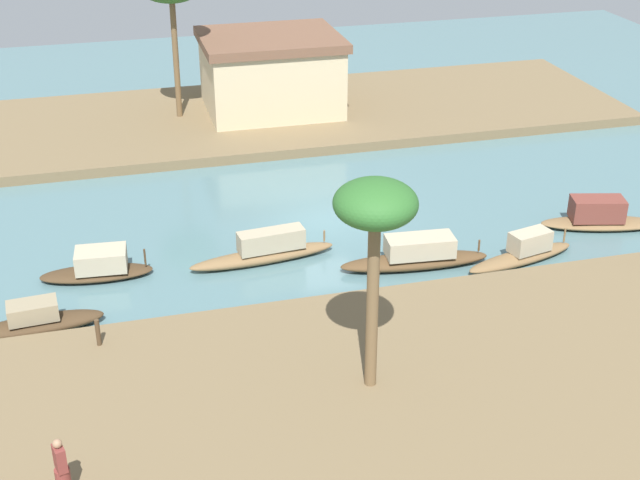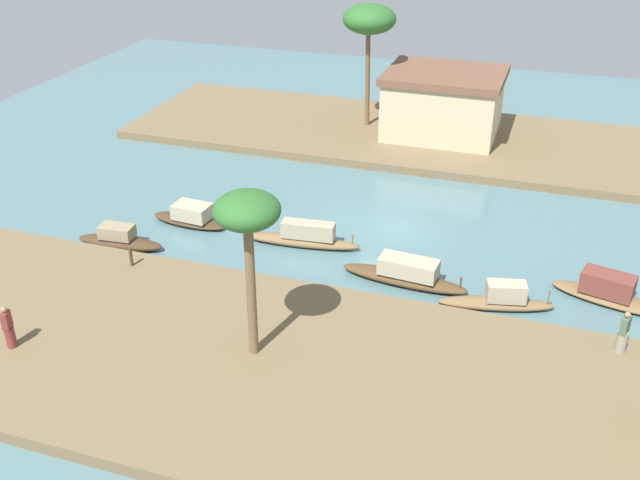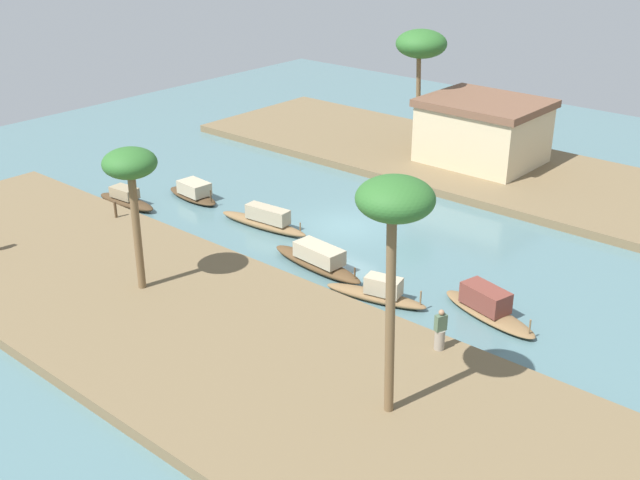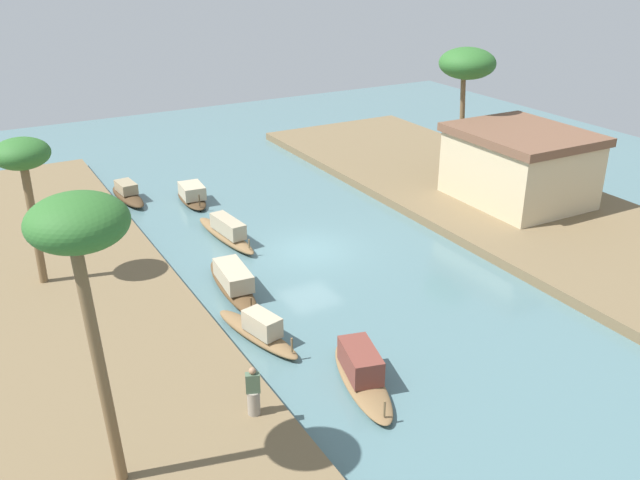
# 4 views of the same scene
# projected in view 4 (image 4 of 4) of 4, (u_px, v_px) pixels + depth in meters

# --- Properties ---
(river_water) EXTENTS (60.76, 60.76, 0.00)m
(river_water) POSITION_uv_depth(u_px,v_px,m) (309.00, 251.00, 31.92)
(river_water) COLOR slate
(river_water) RESTS_ON ground
(riverbank_left) EXTENTS (36.91, 10.96, 0.46)m
(riverbank_left) POSITION_uv_depth(u_px,v_px,m) (39.00, 308.00, 26.49)
(riverbank_left) COLOR brown
(riverbank_left) RESTS_ON ground
(riverbank_right) EXTENTS (36.91, 10.96, 0.46)m
(riverbank_right) POSITION_uv_depth(u_px,v_px,m) (502.00, 202.00, 37.17)
(riverbank_right) COLOR brown
(riverbank_right) RESTS_ON ground
(sampan_downstream_large) EXTENTS (4.56, 1.89, 1.14)m
(sampan_downstream_large) POSITION_uv_depth(u_px,v_px,m) (259.00, 330.00, 24.70)
(sampan_downstream_large) COLOR brown
(sampan_downstream_large) RESTS_ON river_water
(sampan_with_tall_canopy) EXTENTS (4.82, 2.34, 1.22)m
(sampan_with_tall_canopy) POSITION_uv_depth(u_px,v_px,m) (361.00, 372.00, 22.24)
(sampan_with_tall_canopy) COLOR brown
(sampan_with_tall_canopy) RESTS_ON river_water
(sampan_foreground) EXTENTS (4.09, 1.37, 1.06)m
(sampan_foreground) POSITION_uv_depth(u_px,v_px,m) (127.00, 194.00, 37.82)
(sampan_foreground) COLOR #47331E
(sampan_foreground) RESTS_ON river_water
(sampan_open_hull) EXTENTS (5.37, 1.39, 1.19)m
(sampan_open_hull) POSITION_uv_depth(u_px,v_px,m) (226.00, 232.00, 32.79)
(sampan_open_hull) COLOR brown
(sampan_open_hull) RESTS_ON river_water
(sampan_near_left_bank) EXTENTS (5.39, 1.55, 1.17)m
(sampan_near_left_bank) POSITION_uv_depth(u_px,v_px,m) (233.00, 282.00, 27.99)
(sampan_near_left_bank) COLOR brown
(sampan_near_left_bank) RESTS_ON river_water
(sampan_midstream) EXTENTS (3.91, 1.51, 1.06)m
(sampan_midstream) POSITION_uv_depth(u_px,v_px,m) (192.00, 195.00, 37.57)
(sampan_midstream) COLOR #47331E
(sampan_midstream) RESTS_ON river_water
(person_on_near_bank) EXTENTS (0.49, 0.49, 1.60)m
(person_on_near_bank) POSITION_uv_depth(u_px,v_px,m) (253.00, 394.00, 20.02)
(person_on_near_bank) COLOR gray
(person_on_near_bank) RESTS_ON riverbank_left
(mooring_post) EXTENTS (0.14, 0.14, 0.85)m
(mooring_post) POSITION_uv_depth(u_px,v_px,m) (98.00, 202.00, 35.29)
(mooring_post) COLOR #4C3823
(mooring_post) RESTS_ON riverbank_left
(palm_tree_left_near) EXTENTS (2.15, 2.15, 6.02)m
(palm_tree_left_near) POSITION_uv_depth(u_px,v_px,m) (22.00, 160.00, 25.98)
(palm_tree_left_near) COLOR brown
(palm_tree_left_near) RESTS_ON riverbank_left
(palm_tree_left_far) EXTENTS (2.27, 2.27, 7.87)m
(palm_tree_left_far) POSITION_uv_depth(u_px,v_px,m) (80.00, 236.00, 15.01)
(palm_tree_left_far) COLOR brown
(palm_tree_left_far) RESTS_ON riverbank_left
(palm_tree_right_tall) EXTENTS (3.15, 3.15, 7.39)m
(palm_tree_right_tall) POSITION_uv_depth(u_px,v_px,m) (467.00, 65.00, 37.94)
(palm_tree_right_tall) COLOR brown
(palm_tree_right_tall) RESTS_ON riverbank_right
(riverside_building) EXTENTS (6.90, 5.84, 3.81)m
(riverside_building) POSITION_uv_depth(u_px,v_px,m) (519.00, 165.00, 36.06)
(riverside_building) COLOR beige
(riverside_building) RESTS_ON riverbank_right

